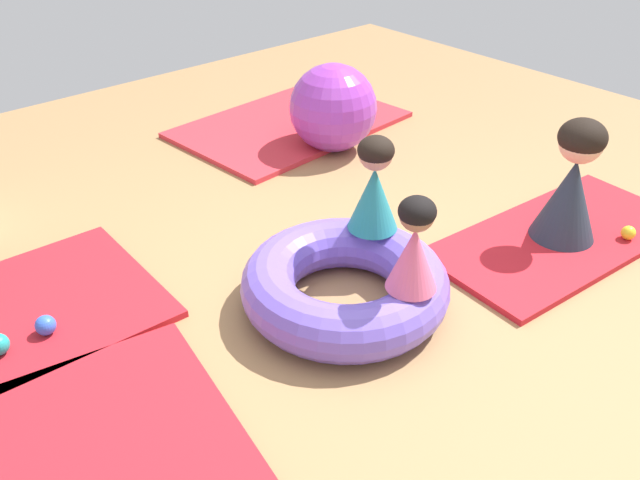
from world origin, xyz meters
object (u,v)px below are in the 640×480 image
object	(u,v)px
child_in_teal	(374,185)
play_ball_blue	(46,325)
adult_seated	(573,182)
play_ball_pink	(328,87)
exercise_ball_large	(333,108)
play_ball_yellow	(628,233)
inflatable_cushion	(345,284)
child_in_pink	(414,245)

from	to	relation	value
child_in_teal	play_ball_blue	bearing A→B (deg)	-66.74
adult_seated	play_ball_pink	world-z (taller)	adult_seated
child_in_teal	exercise_ball_large	size ratio (longest dim) A/B	0.81
child_in_teal	play_ball_yellow	xyz separation A→B (m)	(1.37, -0.83, -0.47)
play_ball_yellow	exercise_ball_large	bearing A→B (deg)	100.66
child_in_teal	exercise_ball_large	world-z (taller)	child_in_teal
adult_seated	child_in_teal	bearing A→B (deg)	91.72
inflatable_cushion	play_ball_blue	xyz separation A→B (m)	(-1.30, 0.77, -0.05)
play_ball_pink	exercise_ball_large	bearing A→B (deg)	-129.98
child_in_teal	adult_seated	distance (m)	1.24
inflatable_cushion	play_ball_blue	world-z (taller)	inflatable_cushion
child_in_teal	play_ball_blue	xyz separation A→B (m)	(-1.65, 0.62, -0.46)
play_ball_pink	inflatable_cushion	bearing A→B (deg)	-130.06
exercise_ball_large	play_ball_pink	bearing A→B (deg)	50.02
play_ball_blue	child_in_pink	bearing A→B (deg)	-39.23
child_in_pink	play_ball_blue	bearing A→B (deg)	102.96
inflatable_cushion	play_ball_pink	distance (m)	3.22
child_in_teal	play_ball_blue	distance (m)	1.82
inflatable_cushion	play_ball_pink	bearing A→B (deg)	49.94
inflatable_cushion	play_ball_yellow	bearing A→B (deg)	-21.64
adult_seated	play_ball_yellow	world-z (taller)	adult_seated
adult_seated	play_ball_yellow	size ratio (longest dim) A/B	8.79
child_in_teal	exercise_ball_large	xyz separation A→B (m)	(0.95, 1.38, -0.22)
inflatable_cushion	adult_seated	bearing A→B (deg)	-15.27
inflatable_cushion	exercise_ball_large	size ratio (longest dim) A/B	1.63
adult_seated	exercise_ball_large	distance (m)	1.94
child_in_teal	exercise_ball_large	distance (m)	1.69
adult_seated	inflatable_cushion	bearing A→B (deg)	102.95
child_in_pink	play_ball_pink	world-z (taller)	child_in_pink
play_ball_pink	exercise_ball_large	size ratio (longest dim) A/B	0.09
inflatable_cushion	adult_seated	size ratio (longest dim) A/B	1.45
child_in_pink	exercise_ball_large	bearing A→B (deg)	19.89
inflatable_cushion	play_ball_pink	xyz separation A→B (m)	(2.07, 2.46, -0.07)
child_in_pink	adult_seated	xyz separation A→B (m)	(1.35, -0.03, -0.12)
play_ball_pink	child_in_pink	bearing A→B (deg)	-124.98
inflatable_cushion	exercise_ball_large	distance (m)	2.02
child_in_teal	play_ball_yellow	size ratio (longest dim) A/B	6.29
child_in_teal	play_ball_pink	bearing A→B (deg)	-172.94
play_ball_pink	play_ball_blue	world-z (taller)	play_ball_blue
child_in_teal	play_ball_pink	xyz separation A→B (m)	(1.73, 2.31, -0.48)
inflatable_cushion	play_ball_yellow	world-z (taller)	inflatable_cushion
child_in_pink	child_in_teal	bearing A→B (deg)	26.23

